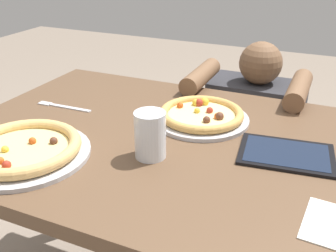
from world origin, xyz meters
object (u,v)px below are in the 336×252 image
(water_cup_clear, at_px, (150,134))
(fork, at_px, (62,106))
(pizza_far, at_px, (201,115))
(pizza_near, at_px, (24,149))
(diner_seated, at_px, (251,149))
(tablet, at_px, (286,154))

(water_cup_clear, xyz_separation_m, fork, (-0.42, 0.17, -0.06))
(pizza_far, height_order, water_cup_clear, water_cup_clear)
(pizza_near, bearing_deg, pizza_far, 48.42)
(fork, height_order, diner_seated, diner_seated)
(water_cup_clear, relative_size, fork, 0.61)
(pizza_near, bearing_deg, diner_seated, 65.66)
(pizza_near, relative_size, fork, 1.68)
(pizza_far, bearing_deg, diner_seated, 82.56)
(pizza_near, bearing_deg, water_cup_clear, 23.84)
(pizza_far, bearing_deg, tablet, -22.67)
(fork, bearing_deg, water_cup_clear, -22.55)
(pizza_near, distance_m, fork, 0.33)
(tablet, bearing_deg, fork, 177.82)
(pizza_far, distance_m, fork, 0.47)
(fork, xyz_separation_m, diner_seated, (0.53, 0.62, -0.36))
(pizza_near, xyz_separation_m, pizza_far, (0.35, 0.39, -0.00))
(pizza_far, height_order, tablet, pizza_far)
(pizza_near, relative_size, water_cup_clear, 2.76)
(water_cup_clear, distance_m, diner_seated, 0.90)
(tablet, height_order, diner_seated, diner_seated)
(pizza_far, bearing_deg, water_cup_clear, -100.50)
(pizza_far, distance_m, diner_seated, 0.65)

